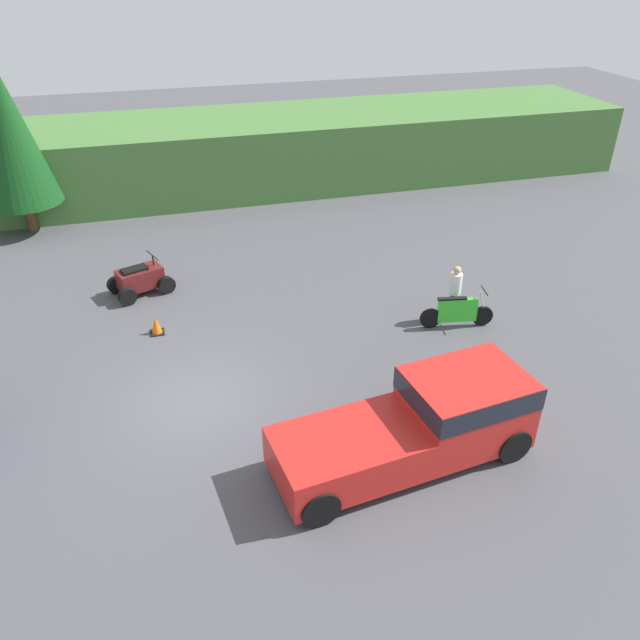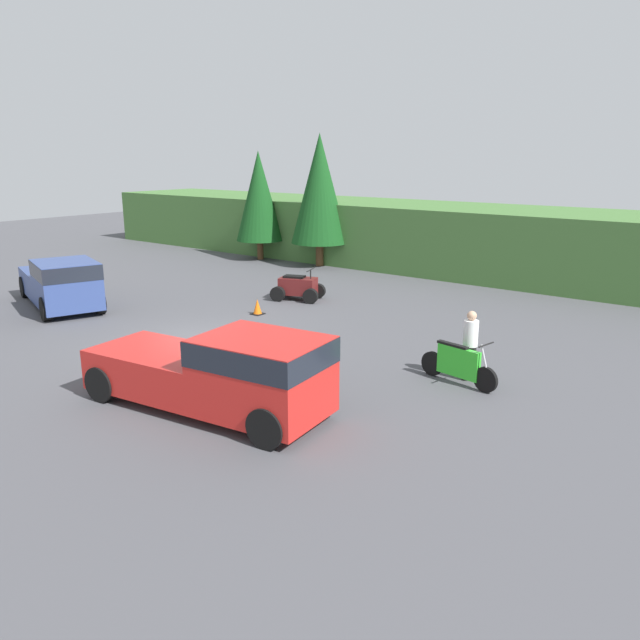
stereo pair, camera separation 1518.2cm
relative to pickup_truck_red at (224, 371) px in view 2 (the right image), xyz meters
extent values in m
plane|color=#4C4C51|center=(-4.66, 3.30, -0.99)|extent=(80.00, 80.00, 0.00)
cube|color=#477538|center=(-4.66, 19.30, 0.56)|extent=(44.00, 6.00, 3.10)
cylinder|color=brown|center=(-13.74, 15.80, -0.48)|extent=(0.34, 0.34, 1.03)
cone|color=#144719|center=(-13.74, 15.80, 2.39)|extent=(2.52, 2.52, 4.69)
cylinder|color=brown|center=(-9.93, 16.13, -0.40)|extent=(0.39, 0.39, 1.18)
cone|color=#144719|center=(-9.93, 16.13, 2.88)|extent=(2.88, 2.88, 5.37)
cube|color=red|center=(1.00, 0.12, 0.06)|extent=(2.80, 2.26, 1.64)
cube|color=#1E232D|center=(1.00, 0.12, 0.60)|extent=(2.83, 2.29, 0.53)
cube|color=red|center=(-1.85, -0.23, -0.30)|extent=(3.37, 2.34, 0.93)
cylinder|color=black|center=(1.63, 1.11, -0.57)|extent=(0.87, 0.38, 0.84)
cylinder|color=black|center=(1.85, -0.68, -0.57)|extent=(0.87, 0.38, 0.84)
cylinder|color=black|center=(-2.98, 0.54, -0.57)|extent=(0.87, 0.38, 0.84)
cylinder|color=black|center=(-2.76, -1.25, -0.57)|extent=(0.87, 0.38, 0.84)
cube|color=#334784|center=(-10.94, 2.82, 0.06)|extent=(2.97, 2.66, 1.64)
cube|color=#1E232D|center=(-10.94, 2.82, 0.60)|extent=(3.00, 2.68, 0.53)
cube|color=#334784|center=(-13.53, 3.71, -0.30)|extent=(3.49, 2.84, 0.93)
cylinder|color=black|center=(-10.00, 3.45, -0.57)|extent=(0.89, 0.54, 0.84)
cylinder|color=black|center=(-10.58, 1.75, -0.57)|extent=(0.89, 0.54, 0.84)
cylinder|color=black|center=(-14.15, 4.88, -0.57)|extent=(0.89, 0.54, 0.84)
cylinder|color=black|center=(-14.73, 3.18, -0.57)|extent=(0.89, 0.54, 0.84)
cylinder|color=black|center=(3.99, 4.68, -0.67)|extent=(0.64, 0.21, 0.63)
cylinder|color=black|center=(2.41, 4.97, -0.67)|extent=(0.64, 0.21, 0.63)
cube|color=green|center=(3.20, 4.82, -0.43)|extent=(1.19, 0.37, 0.74)
cylinder|color=#B7B7BC|center=(3.94, 4.69, -0.24)|extent=(0.32, 0.11, 0.84)
cylinder|color=black|center=(3.94, 4.69, 0.19)|extent=(0.14, 0.60, 0.04)
cube|color=black|center=(3.01, 4.86, -0.03)|extent=(0.88, 0.29, 0.06)
cylinder|color=black|center=(-5.40, 10.21, -0.70)|extent=(0.61, 0.41, 0.57)
cylinder|color=black|center=(-5.06, 9.30, -0.70)|extent=(0.61, 0.41, 0.57)
cylinder|color=black|center=(-6.66, 9.74, -0.70)|extent=(0.61, 0.41, 0.57)
cylinder|color=black|center=(-6.32, 8.83, -0.70)|extent=(0.61, 0.41, 0.57)
cube|color=#5B1919|center=(-5.86, 9.52, -0.45)|extent=(1.59, 1.21, 0.65)
cylinder|color=black|center=(-5.37, 9.71, 0.05)|extent=(0.06, 0.06, 0.35)
cylinder|color=black|center=(-5.37, 9.71, 0.23)|extent=(0.36, 0.87, 0.04)
cube|color=black|center=(-6.00, 9.47, -0.08)|extent=(0.92, 0.69, 0.08)
cylinder|color=black|center=(3.32, 5.36, -0.55)|extent=(0.24, 0.24, 0.88)
cylinder|color=black|center=(3.24, 5.17, -0.55)|extent=(0.24, 0.24, 0.88)
cylinder|color=white|center=(3.28, 5.27, 0.22)|extent=(0.48, 0.48, 0.66)
sphere|color=tan|center=(3.28, 5.27, 0.67)|extent=(0.31, 0.31, 0.24)
cube|color=black|center=(-5.52, 6.85, -0.98)|extent=(0.42, 0.42, 0.03)
cone|color=orange|center=(-5.52, 6.85, -0.72)|extent=(0.32, 0.32, 0.55)
camera|label=1|loc=(-5.05, -9.51, 8.99)|focal=35.00mm
camera|label=2|loc=(9.44, -8.79, 4.52)|focal=35.00mm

